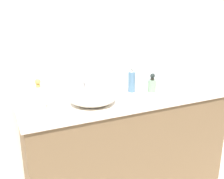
{
  "coord_description": "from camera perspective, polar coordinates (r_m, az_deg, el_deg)",
  "views": [
    {
      "loc": [
        -0.91,
        -1.22,
        1.49
      ],
      "look_at": [
        -0.15,
        0.4,
        0.94
      ],
      "focal_mm": 40.21,
      "sensor_mm": 36.0,
      "label": 1
    }
  ],
  "objects": [
    {
      "name": "soap_dispenser",
      "position": [
        2.07,
        4.51,
        1.95
      ],
      "size": [
        0.06,
        0.06,
        0.22
      ],
      "color": "#4A6E8F",
      "rests_on": "vanity_counter"
    },
    {
      "name": "tissue_box",
      "position": [
        2.18,
        12.79,
        1.56
      ],
      "size": [
        0.14,
        0.14,
        0.15
      ],
      "color": "silver",
      "rests_on": "vanity_counter"
    },
    {
      "name": "bathroom_wall_rear",
      "position": [
        2.16,
        -0.17,
        11.86
      ],
      "size": [
        6.0,
        0.06,
        2.6
      ],
      "primitive_type": "cube",
      "color": "silver",
      "rests_on": "ground"
    },
    {
      "name": "sink_basin",
      "position": [
        1.8,
        -4.44,
        -1.64
      ],
      "size": [
        0.34,
        0.33,
        0.11
      ],
      "primitive_type": "ellipsoid",
      "color": "silver",
      "rests_on": "vanity_counter"
    },
    {
      "name": "perfume_bottle",
      "position": [
        2.29,
        18.42,
        1.57
      ],
      "size": [
        0.06,
        0.06,
        0.11
      ],
      "color": "#D7A1A7",
      "rests_on": "vanity_counter"
    },
    {
      "name": "lotion_bottle",
      "position": [
        1.68,
        -16.23,
        -2.01
      ],
      "size": [
        0.06,
        0.06,
        0.23
      ],
      "color": "white",
      "rests_on": "vanity_counter"
    },
    {
      "name": "spray_can",
      "position": [
        2.1,
        9.12,
        1.15
      ],
      "size": [
        0.07,
        0.07,
        0.16
      ],
      "color": "gray",
      "rests_on": "vanity_counter"
    },
    {
      "name": "candle_jar",
      "position": [
        2.47,
        19.28,
        1.75
      ],
      "size": [
        0.05,
        0.05,
        0.04
      ],
      "primitive_type": "cylinder",
      "color": "silver",
      "rests_on": "vanity_counter"
    },
    {
      "name": "vanity_counter",
      "position": [
        2.16,
        3.86,
        -12.34
      ],
      "size": [
        1.71,
        0.54,
        0.86
      ],
      "color": "brown",
      "rests_on": "ground"
    },
    {
      "name": "wall_mirror_panel",
      "position": [
        2.13,
        0.77,
        13.82
      ],
      "size": [
        1.43,
        0.01,
        1.02
      ],
      "primitive_type": "cube",
      "color": "#B2BCC6",
      "rests_on": "vanity_counter"
    },
    {
      "name": "faucet",
      "position": [
        1.95,
        -6.38,
        1.12
      ],
      "size": [
        0.03,
        0.14,
        0.17
      ],
      "color": "silver",
      "rests_on": "vanity_counter"
    }
  ]
}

